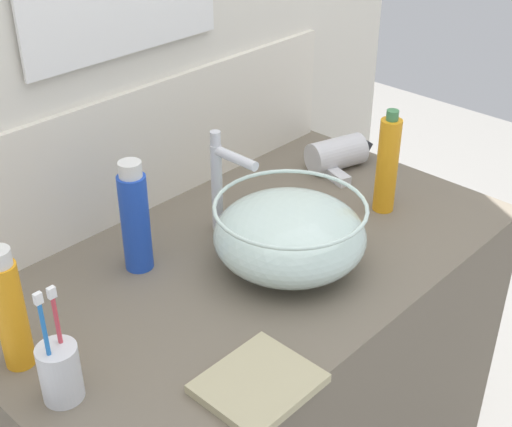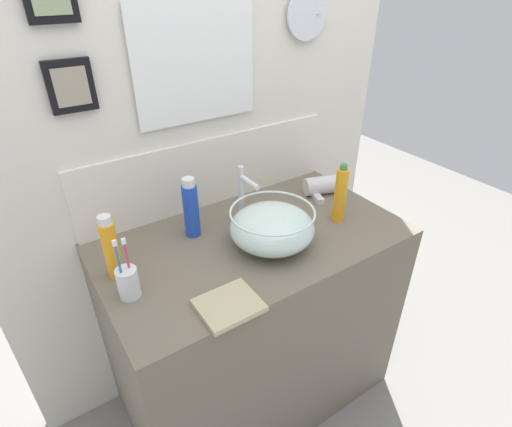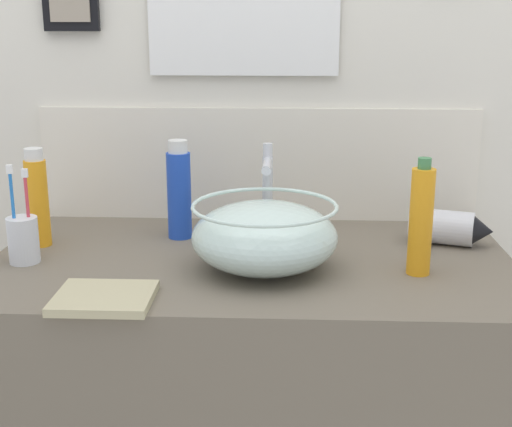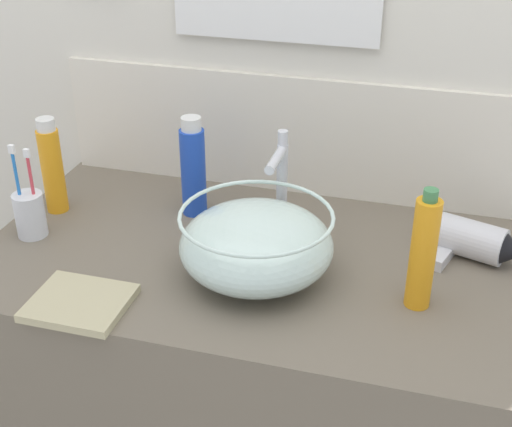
% 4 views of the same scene
% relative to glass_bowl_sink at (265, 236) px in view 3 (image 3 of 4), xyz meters
% --- Properties ---
extents(back_panel, '(1.73, 0.09, 2.37)m').
position_rel_glass_bowl_sink_xyz_m(back_panel, '(-0.03, 0.42, 0.23)').
color(back_panel, silver).
rests_on(back_panel, ground).
extents(glass_bowl_sink, '(0.30, 0.30, 0.14)m').
position_rel_glass_bowl_sink_xyz_m(glass_bowl_sink, '(0.00, 0.00, 0.00)').
color(glass_bowl_sink, silver).
rests_on(glass_bowl_sink, vanity_counter).
extents(faucet, '(0.02, 0.12, 0.23)m').
position_rel_glass_bowl_sink_xyz_m(faucet, '(0.00, 0.19, 0.06)').
color(faucet, silver).
rests_on(faucet, vanity_counter).
extents(hair_drier, '(0.20, 0.14, 0.08)m').
position_rel_glass_bowl_sink_xyz_m(hair_drier, '(0.41, 0.19, -0.04)').
color(hair_drier, silver).
rests_on(hair_drier, vanity_counter).
extents(toothbrush_cup, '(0.06, 0.06, 0.21)m').
position_rel_glass_bowl_sink_xyz_m(toothbrush_cup, '(-0.51, 0.02, -0.02)').
color(toothbrush_cup, silver).
rests_on(toothbrush_cup, vanity_counter).
extents(soap_dispenser, '(0.05, 0.05, 0.24)m').
position_rel_glass_bowl_sink_xyz_m(soap_dispenser, '(0.31, -0.01, 0.04)').
color(soap_dispenser, orange).
rests_on(soap_dispenser, vanity_counter).
extents(spray_bottle, '(0.06, 0.06, 0.23)m').
position_rel_glass_bowl_sink_xyz_m(spray_bottle, '(-0.21, 0.21, 0.04)').
color(spray_bottle, blue).
rests_on(spray_bottle, vanity_counter).
extents(shampoo_bottle, '(0.05, 0.05, 0.22)m').
position_rel_glass_bowl_sink_xyz_m(shampoo_bottle, '(-0.52, 0.14, 0.04)').
color(shampoo_bottle, orange).
rests_on(shampoo_bottle, vanity_counter).
extents(hand_towel, '(0.18, 0.15, 0.02)m').
position_rel_glass_bowl_sink_xyz_m(hand_towel, '(-0.29, -0.19, -0.06)').
color(hand_towel, tan).
rests_on(hand_towel, vanity_counter).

